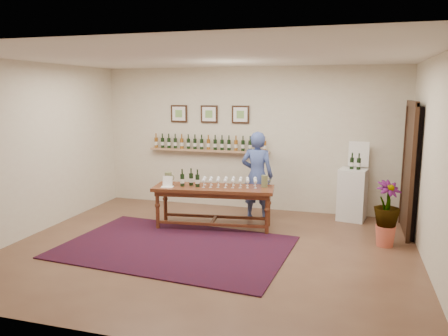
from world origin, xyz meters
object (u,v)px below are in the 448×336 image
(tasting_table, at_px, (214,193))
(person, at_px, (257,176))
(potted_plant, at_px, (387,214))
(display_pedestal, at_px, (352,194))

(tasting_table, bearing_deg, person, 43.63)
(potted_plant, distance_m, person, 2.37)
(tasting_table, bearing_deg, potted_plant, -10.15)
(display_pedestal, distance_m, potted_plant, 1.41)
(display_pedestal, relative_size, person, 0.58)
(person, bearing_deg, display_pedestal, -163.91)
(person, bearing_deg, tasting_table, 52.48)
(tasting_table, bearing_deg, display_pedestal, 19.92)
(tasting_table, xyz_separation_m, display_pedestal, (2.29, 1.18, -0.14))
(tasting_table, height_order, display_pedestal, display_pedestal)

